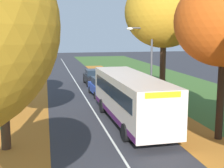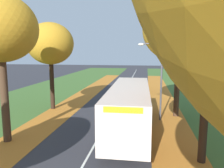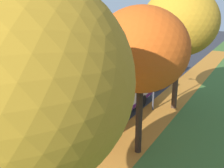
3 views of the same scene
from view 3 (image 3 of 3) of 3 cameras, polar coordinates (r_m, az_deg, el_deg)
name	(u,v)px [view 3 (image 3 of 3)]	position (r m, az deg, el deg)	size (l,w,h in m)	color
grass_verge_left	(78,70)	(34.35, -7.31, 2.93)	(12.00, 90.00, 0.01)	#3D6028
leaf_litter_left	(79,89)	(27.09, -7.20, -1.03)	(2.80, 60.00, 0.00)	#B26B23
leaf_litter_right	(165,106)	(23.01, 11.48, -4.67)	(2.80, 60.00, 0.00)	#B26B23
road_centre_line	(144,81)	(29.85, 6.92, 0.71)	(0.12, 80.00, 0.01)	silver
tree_left_near	(12,30)	(21.29, -20.87, 10.95)	(4.22, 4.22, 8.50)	#422D1E
tree_left_mid	(71,29)	(27.00, -8.88, 11.82)	(4.17, 4.17, 7.90)	black
tree_right_nearest	(10,81)	(7.09, -21.33, 0.63)	(6.35, 6.35, 9.51)	#422D1E
tree_right_near	(141,50)	(13.99, 6.40, 7.40)	(5.08, 5.08, 8.43)	black
tree_right_mid	(180,22)	(21.17, 14.59, 12.88)	(5.81, 5.81, 9.69)	#422D1E
streetlamp_right	(151,65)	(20.97, 8.47, 4.02)	(1.89, 0.28, 6.00)	#47474C
bus	(114,95)	(20.13, 0.52, -2.41)	(2.81, 10.45, 2.98)	beige
car_blue_lead	(153,78)	(28.16, 8.96, 1.32)	(1.90, 4.26, 1.62)	#233D9E
car_black_following	(173,66)	(33.70, 13.09, 3.75)	(1.81, 4.21, 1.62)	black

